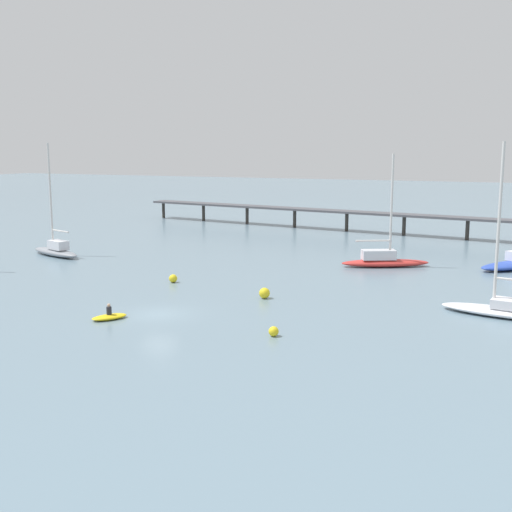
{
  "coord_description": "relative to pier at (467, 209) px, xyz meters",
  "views": [
    {
      "loc": [
        24.15,
        -37.92,
        11.85
      ],
      "look_at": [
        0.0,
        17.73,
        1.5
      ],
      "focal_mm": 44.44,
      "sensor_mm": 36.0,
      "label": 1
    }
  ],
  "objects": [
    {
      "name": "ground_plane",
      "position": [
        -16.68,
        -48.33,
        -4.0
      ],
      "size": [
        400.0,
        400.0,
        0.0
      ],
      "primitive_type": "plane",
      "color": "slate"
    },
    {
      "name": "mooring_buoy_near",
      "position": [
        -21.36,
        -38.42,
        -3.63
      ],
      "size": [
        0.74,
        0.74,
        0.74
      ],
      "primitive_type": "sphere",
      "color": "yellow",
      "rests_on": "ground_plane"
    },
    {
      "name": "sailboat_gray",
      "position": [
        -40.6,
        -31.4,
        -3.2
      ],
      "size": [
        8.27,
        4.34,
        12.4
      ],
      "color": "gray",
      "rests_on": "ground_plane"
    },
    {
      "name": "mooring_buoy_outer",
      "position": [
        -11.53,
        -40.78,
        -3.57
      ],
      "size": [
        0.87,
        0.87,
        0.87
      ],
      "primitive_type": "sphere",
      "color": "yellow",
      "rests_on": "ground_plane"
    },
    {
      "name": "dinghy_yellow",
      "position": [
        -19.1,
        -50.89,
        -3.79
      ],
      "size": [
        2.33,
        2.71,
        1.14
      ],
      "color": "yellow",
      "rests_on": "ground_plane"
    },
    {
      "name": "sailboat_white",
      "position": [
        6.05,
        -39.0,
        -3.34
      ],
      "size": [
        8.5,
        3.6,
        12.32
      ],
      "color": "white",
      "rests_on": "ground_plane"
    },
    {
      "name": "pier",
      "position": [
        0.0,
        0.0,
        0.0
      ],
      "size": [
        69.77,
        13.03,
        7.22
      ],
      "color": "#4C4C51",
      "rests_on": "ground_plane"
    },
    {
      "name": "sailboat_red",
      "position": [
        -5.76,
        -23.28,
        -3.24
      ],
      "size": [
        8.88,
        5.83,
        11.35
      ],
      "color": "red",
      "rests_on": "ground_plane"
    },
    {
      "name": "mooring_buoy_mid",
      "position": [
        -7.0,
        -50.07,
        -3.68
      ],
      "size": [
        0.65,
        0.65,
        0.65
      ],
      "primitive_type": "sphere",
      "color": "yellow",
      "rests_on": "ground_plane"
    }
  ]
}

